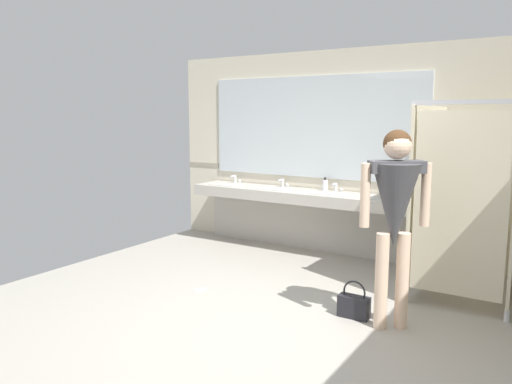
% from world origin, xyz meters
% --- Properties ---
extents(ground_plane, '(5.86, 5.78, 0.10)m').
position_xyz_m(ground_plane, '(0.00, 0.00, -0.05)').
color(ground_plane, '#9E998E').
extents(wall_back, '(5.86, 0.12, 2.62)m').
position_xyz_m(wall_back, '(0.00, 2.65, 1.31)').
color(wall_back, beige).
rests_on(wall_back, ground_plane).
extents(wall_back_tile_band, '(5.86, 0.01, 0.06)m').
position_xyz_m(wall_back_tile_band, '(0.00, 2.59, 1.05)').
color(wall_back_tile_band, '#9E937F').
rests_on(wall_back_tile_band, wall_back).
extents(vanity_counter, '(3.15, 0.55, 0.94)m').
position_xyz_m(vanity_counter, '(-0.82, 2.38, 0.61)').
color(vanity_counter, '#B2ADA3').
rests_on(vanity_counter, ground_plane).
extents(mirror_panel, '(3.05, 0.02, 1.33)m').
position_xyz_m(mirror_panel, '(-0.82, 2.58, 1.64)').
color(mirror_panel, silver).
rests_on(mirror_panel, wall_back).
extents(person_standing, '(0.56, 0.56, 1.68)m').
position_xyz_m(person_standing, '(0.91, 0.59, 1.07)').
color(person_standing, beige).
rests_on(person_standing, ground_plane).
extents(handbag, '(0.28, 0.12, 0.34)m').
position_xyz_m(handbag, '(0.57, 0.63, 0.11)').
color(handbag, black).
rests_on(handbag, ground_plane).
extents(soap_dispenser, '(0.07, 0.07, 0.18)m').
position_xyz_m(soap_dispenser, '(-0.57, 2.46, 0.90)').
color(soap_dispenser, white).
rests_on(soap_dispenser, vanity_counter).
extents(floor_drain_cover, '(0.14, 0.14, 0.01)m').
position_xyz_m(floor_drain_cover, '(-1.04, 0.45, 0.00)').
color(floor_drain_cover, '#B7BABF').
rests_on(floor_drain_cover, ground_plane).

